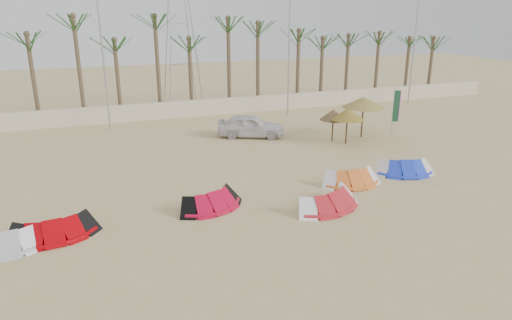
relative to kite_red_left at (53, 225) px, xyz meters
name	(u,v)px	position (x,y,z in m)	size (l,w,h in m)	color
ground	(312,240)	(9.07, -3.80, -0.42)	(120.00, 120.00, 0.00)	tan
boundary_wall	(186,109)	(9.07, 18.20, 0.23)	(60.00, 0.30, 1.30)	beige
palm_line	(187,33)	(9.73, 19.70, 6.03)	(52.00, 4.00, 7.70)	brown
lamp_b	(103,47)	(3.10, 16.20, 5.35)	(1.25, 0.14, 11.00)	#A5A8AD
lamp_c	(290,42)	(17.10, 16.20, 5.35)	(1.25, 0.14, 11.00)	#A5A8AD
lamp_d	(415,39)	(29.10, 16.20, 5.35)	(1.25, 0.14, 11.00)	#A5A8AD
pylon	(183,102)	(10.07, 24.20, -0.42)	(3.00, 3.00, 14.00)	#A5A8AD
kite_red_left	(53,225)	(0.00, 0.00, 0.00)	(3.38, 1.85, 0.90)	#A50006
kite_red_mid	(210,198)	(6.30, 0.49, 0.00)	(3.37, 2.35, 0.90)	#B9092A
kite_red_right	(326,197)	(11.07, -1.21, 0.00)	(3.71, 2.46, 0.90)	red
kite_orange	(349,176)	(13.45, 0.81, 0.00)	(3.08, 1.73, 0.90)	orange
kite_blue	(401,165)	(16.85, 1.18, 0.00)	(3.37, 2.26, 0.90)	blue
parasol_left	(333,115)	(16.52, 7.90, 1.33)	(1.76, 1.76, 2.11)	#4C331E
parasol_mid	(347,114)	(17.05, 7.05, 1.51)	(2.10, 2.10, 2.28)	#4C331E
parasol_right	(364,102)	(18.85, 8.05, 1.96)	(2.82, 2.82, 2.74)	#4C331E
flag_pink	(397,107)	(22.04, 8.66, 1.33)	(0.45, 0.04, 2.95)	#A5A8AD
flag_green	(395,107)	(21.15, 7.72, 1.52)	(0.44, 0.17, 3.27)	#A5A8AD
car	(251,126)	(11.87, 10.74, 0.34)	(1.78, 4.43, 1.51)	silver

